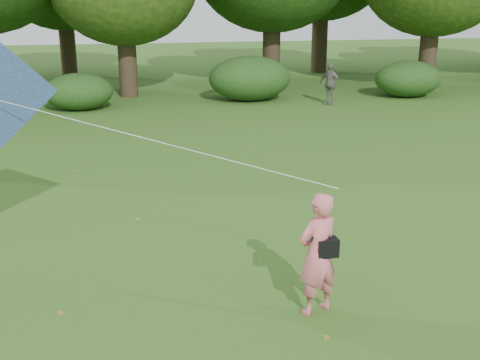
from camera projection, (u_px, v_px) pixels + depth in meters
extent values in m
plane|color=#265114|center=(318.00, 322.00, 8.35)|extent=(100.00, 100.00, 0.00)
imported|color=#E86D78|center=(318.00, 254.00, 8.35)|extent=(0.77, 0.64, 1.79)
imported|color=slate|center=(330.00, 84.00, 24.48)|extent=(0.92, 1.04, 1.69)
cube|color=black|center=(327.00, 247.00, 8.31)|extent=(0.30, 0.20, 0.26)
cylinder|color=black|center=(320.00, 225.00, 8.18)|extent=(0.33, 0.14, 0.47)
cylinder|color=white|center=(143.00, 138.00, 8.59)|extent=(5.04, 2.51, 1.08)
cylinder|color=#3A2D1E|center=(128.00, 60.00, 26.21)|extent=(0.80, 0.80, 3.15)
cylinder|color=#3A2D1E|center=(271.00, 48.00, 29.35)|extent=(0.86, 0.86, 3.67)
cylinder|color=#3A2D1E|center=(428.00, 52.00, 28.39)|extent=(0.83, 0.83, 3.43)
cylinder|color=#3A2D1E|center=(68.00, 44.00, 32.59)|extent=(0.84, 0.84, 3.50)
cylinder|color=#3A2D1E|center=(320.00, 37.00, 34.27)|extent=(0.90, 0.90, 4.02)
ellipsoid|color=#264919|center=(79.00, 92.00, 23.36)|extent=(2.66, 2.09, 1.42)
ellipsoid|color=#264919|center=(250.00, 78.00, 25.39)|extent=(3.50, 2.75, 1.88)
ellipsoid|color=#264919|center=(408.00, 79.00, 26.32)|extent=(2.94, 2.31, 1.58)
cube|color=olive|center=(398.00, 165.00, 15.94)|extent=(0.13, 0.14, 0.01)
cube|color=olive|center=(273.00, 152.00, 17.23)|extent=(0.14, 0.13, 0.01)
cube|color=olive|center=(74.00, 170.00, 15.47)|extent=(0.13, 0.11, 0.01)
cube|color=olive|center=(138.00, 219.00, 12.15)|extent=(0.09, 0.12, 0.01)
cube|color=olive|center=(249.00, 145.00, 18.10)|extent=(0.14, 0.14, 0.01)
cube|color=olive|center=(60.00, 313.00, 8.57)|extent=(0.13, 0.14, 0.01)
cube|color=olive|center=(326.00, 338.00, 7.95)|extent=(0.09, 0.12, 0.01)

